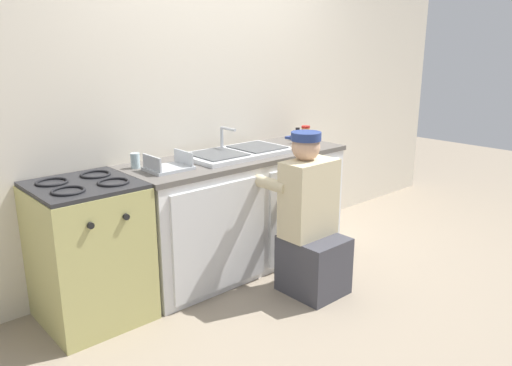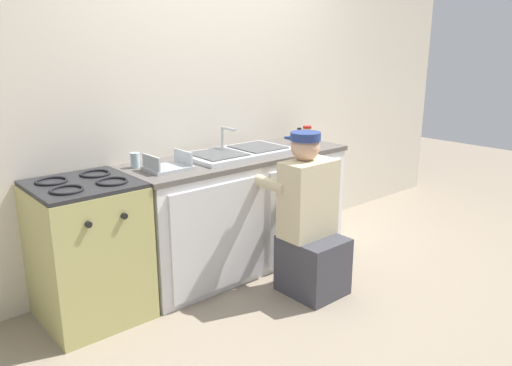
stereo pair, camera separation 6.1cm
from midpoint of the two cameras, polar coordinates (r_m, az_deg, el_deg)
ground_plane at (r=3.76m, az=0.56°, el=-10.57°), size 12.00×12.00×0.00m
back_wall at (r=3.90m, az=-5.93°, el=9.53°), size 6.00×0.10×2.50m
counter_cabinet at (r=3.80m, az=-2.38°, el=-3.47°), size 1.72×0.62×0.83m
countertop at (r=3.69m, az=-2.55°, el=2.96°), size 1.76×0.62×0.04m
sink_double_basin at (r=3.68m, az=-2.58°, el=3.52°), size 0.80×0.44×0.19m
stove_range at (r=3.23m, az=-19.04°, el=-7.44°), size 0.60×0.62×0.89m
plumber_person at (r=3.41m, az=5.71°, el=-5.05°), size 0.42×0.61×1.10m
spice_bottle_red at (r=4.12m, az=4.36°, el=5.25°), size 0.04×0.04×0.10m
dish_rack_tray at (r=3.29m, az=-10.50°, el=1.90°), size 0.28×0.22×0.11m
spice_bottle_pepper at (r=4.27m, az=4.36°, el=5.61°), size 0.04×0.04×0.10m
condiment_jar at (r=4.23m, az=5.27°, el=5.67°), size 0.07×0.07×0.13m
water_glass at (r=3.38m, az=-14.14°, el=2.49°), size 0.06×0.06×0.10m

